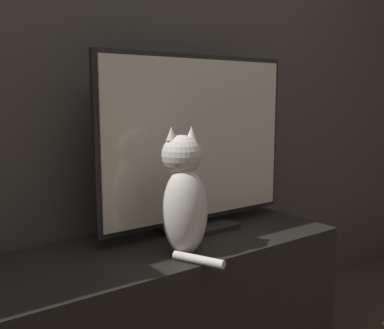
% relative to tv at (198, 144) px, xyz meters
% --- Properties ---
extents(wall_back, '(4.80, 0.05, 2.60)m').
position_rel_tv_xyz_m(wall_back, '(-0.23, 0.21, 0.42)').
color(wall_back, '#47423D').
rests_on(wall_back, ground_plane).
extents(tv_stand, '(1.40, 0.48, 0.54)m').
position_rel_tv_xyz_m(tv_stand, '(-0.23, -0.08, -0.61)').
color(tv_stand, black).
rests_on(tv_stand, ground_plane).
extents(tv, '(0.86, 0.18, 0.68)m').
position_rel_tv_xyz_m(tv, '(0.00, 0.00, 0.00)').
color(tv, black).
rests_on(tv, tv_stand).
extents(cat, '(0.18, 0.29, 0.43)m').
position_rel_tv_xyz_m(cat, '(-0.20, -0.19, -0.15)').
color(cat, silver).
rests_on(cat, tv_stand).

